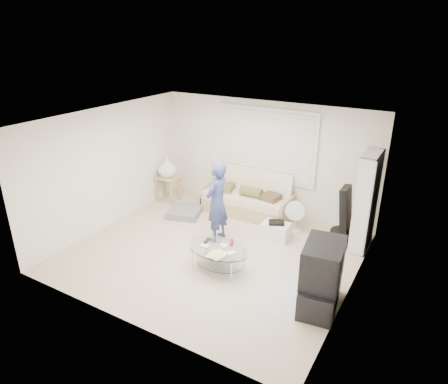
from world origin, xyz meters
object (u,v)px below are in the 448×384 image
Objects in this scene: futon_sofa at (247,200)px; bookshelf at (366,202)px; coffee_table at (218,253)px; tv_unit at (321,277)px.

futon_sofa is 1.09× the size of bookshelf.
bookshelf is at bearing -5.51° from futon_sofa.
futon_sofa is 2.65m from bookshelf.
coffee_table is at bearing -133.19° from bookshelf.
futon_sofa reaches higher than coffee_table.
tv_unit is at bearing -44.34° from futon_sofa.
bookshelf is at bearing 46.81° from coffee_table.
tv_unit reaches higher than futon_sofa.
bookshelf is 2.18m from tv_unit.
tv_unit is 1.82m from coffee_table.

